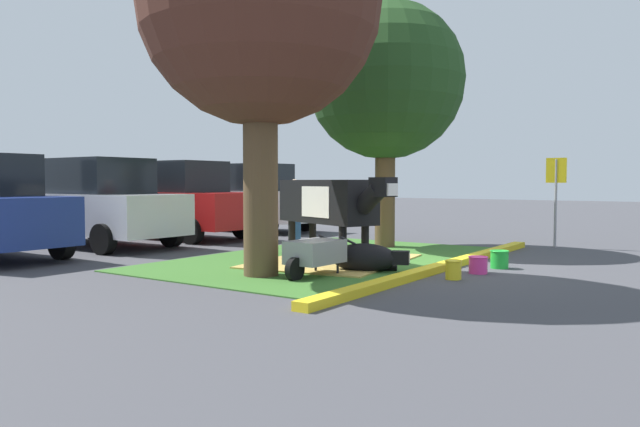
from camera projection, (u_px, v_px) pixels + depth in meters
name	position (u px, v px, depth m)	size (l,w,h in m)	color
ground_plane	(403.00, 266.00, 10.81)	(80.00, 80.00, 0.00)	#424247
grass_island	(329.00, 258.00, 11.83)	(7.26, 4.54, 0.02)	#386B28
curb_yellow	(446.00, 265.00, 10.46)	(8.46, 0.24, 0.12)	yellow
hay_bedding	(333.00, 261.00, 11.28)	(3.20, 2.40, 0.04)	tan
shade_tree_left	(260.00, 6.00, 9.42)	(3.77, 3.77, 6.13)	brown
shade_tree_right	(386.00, 81.00, 13.70)	(3.54, 3.54, 5.54)	brown
cow_holstein	(330.00, 202.00, 11.31)	(1.58, 3.00, 1.57)	black
calf_lying	(366.00, 258.00, 10.06)	(0.84, 1.33, 0.48)	black
person_handler	(295.00, 213.00, 13.00)	(0.51, 0.34, 1.55)	#23478C
wheelbarrow	(314.00, 253.00, 9.54)	(1.61, 0.64, 0.63)	gray
parking_sign	(556.00, 184.00, 13.73)	(0.06, 0.44, 2.03)	#99999E
bucket_yellow	(453.00, 269.00, 9.35)	(0.27, 0.27, 0.30)	yellow
bucket_pink	(478.00, 264.00, 9.95)	(0.32, 0.32, 0.28)	#EA3893
bucket_green	(499.00, 259.00, 10.54)	(0.33, 0.33, 0.31)	green
hatchback_white	(98.00, 204.00, 13.98)	(2.04, 4.41, 2.02)	silver
sedan_red	(179.00, 201.00, 16.05)	(2.04, 4.41, 2.02)	red
sedan_silver	(250.00, 198.00, 18.46)	(2.04, 4.41, 2.02)	silver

